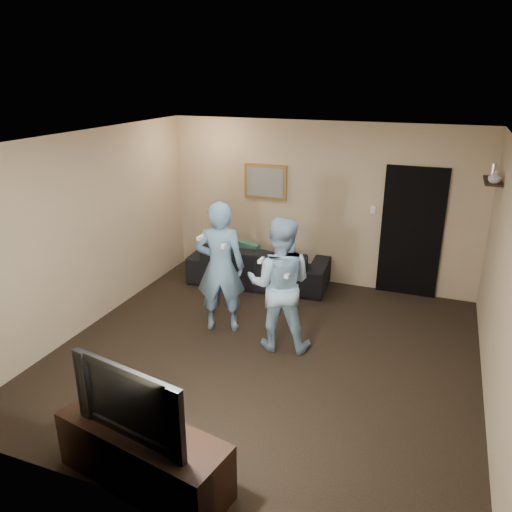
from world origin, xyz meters
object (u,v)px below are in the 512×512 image
at_px(television, 138,396).
at_px(wii_player_right, 280,284).
at_px(sofa, 259,264).
at_px(wii_player_left, 220,267).
at_px(tv_console, 144,456).

height_order(television, wii_player_right, wii_player_right).
bearing_deg(sofa, wii_player_left, 88.57).
xyz_separation_m(wii_player_left, wii_player_right, (0.87, -0.16, -0.04)).
bearing_deg(tv_console, wii_player_right, 92.91).
relative_size(sofa, television, 2.00).
distance_m(sofa, wii_player_right, 2.09).
relative_size(sofa, wii_player_right, 1.32).
distance_m(tv_console, wii_player_right, 2.63).
bearing_deg(wii_player_right, tv_console, -97.91).
xyz_separation_m(tv_console, wii_player_right, (0.35, 2.53, 0.60)).
relative_size(television, wii_player_left, 0.63).
height_order(sofa, television, television).
bearing_deg(wii_player_left, wii_player_right, -10.67).
relative_size(wii_player_left, wii_player_right, 1.05).
distance_m(tv_console, television, 0.60).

